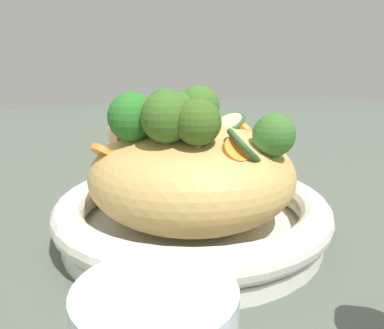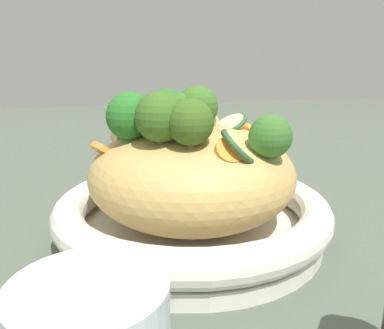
# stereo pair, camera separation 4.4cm
# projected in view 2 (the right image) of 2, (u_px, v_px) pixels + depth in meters

# --- Properties ---
(ground_plane) EXTENTS (3.00, 3.00, 0.00)m
(ground_plane) POSITION_uv_depth(u_px,v_px,m) (192.00, 235.00, 0.47)
(ground_plane) COLOR #4F594C
(serving_bowl) EXTENTS (0.32, 0.32, 0.05)m
(serving_bowl) POSITION_uv_depth(u_px,v_px,m) (192.00, 214.00, 0.46)
(serving_bowl) COLOR white
(serving_bowl) RESTS_ON ground_plane
(noodle_heap) EXTENTS (0.24, 0.24, 0.13)m
(noodle_heap) POSITION_uv_depth(u_px,v_px,m) (192.00, 174.00, 0.45)
(noodle_heap) COLOR tan
(noodle_heap) RESTS_ON serving_bowl
(broccoli_florets) EXTENTS (0.19, 0.16, 0.08)m
(broccoli_florets) POSITION_uv_depth(u_px,v_px,m) (179.00, 118.00, 0.40)
(broccoli_florets) COLOR #A0B87B
(broccoli_florets) RESTS_ON serving_bowl
(carrot_coins) EXTENTS (0.21, 0.18, 0.05)m
(carrot_coins) POSITION_uv_depth(u_px,v_px,m) (175.00, 134.00, 0.43)
(carrot_coins) COLOR orange
(carrot_coins) RESTS_ON serving_bowl
(zucchini_slices) EXTENTS (0.07, 0.13, 0.04)m
(zucchini_slices) POSITION_uv_depth(u_px,v_px,m) (234.00, 137.00, 0.40)
(zucchini_slices) COLOR beige
(zucchini_slices) RESTS_ON serving_bowl
(chicken_chunks) EXTENTS (0.08, 0.09, 0.04)m
(chicken_chunks) POSITION_uv_depth(u_px,v_px,m) (159.00, 129.00, 0.41)
(chicken_chunks) COLOR beige
(chicken_chunks) RESTS_ON serving_bowl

